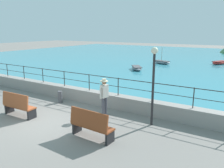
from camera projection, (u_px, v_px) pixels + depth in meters
The scene contains 12 objects.
ground_plane at pixel (45, 121), 9.97m from camera, with size 120.00×120.00×0.00m, color slate.
promenade_wall at pixel (90, 96), 12.53m from camera, with size 20.00×0.56×0.70m, color gray.
railing at pixel (89, 79), 12.30m from camera, with size 18.44×0.04×0.90m.
lake_water at pixel (190, 59), 31.28m from camera, with size 64.00×44.32×0.06m, color teal.
bench_main at pixel (18, 105), 10.45m from camera, with size 1.72×0.61×1.13m.
bench_far at pixel (91, 124), 8.27m from camera, with size 1.72×0.63×1.13m.
person_walking at pixel (104, 95), 10.54m from camera, with size 0.38×0.57×1.75m.
lamp_post at pixel (154, 74), 9.11m from camera, with size 0.28×0.28×3.28m.
bollard at pixel (60, 97), 12.51m from camera, with size 0.24×0.24×0.65m, color #4C4C51.
boat_0 at pixel (219, 62), 26.39m from camera, with size 1.87×2.45×0.36m.
boat_1 at pixel (137, 68), 22.61m from camera, with size 2.10×2.38×0.36m.
boat_3 at pixel (162, 62), 26.76m from camera, with size 2.47×1.70×1.93m.
Camera 1 is at (7.43, -6.34, 3.92)m, focal length 36.25 mm.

